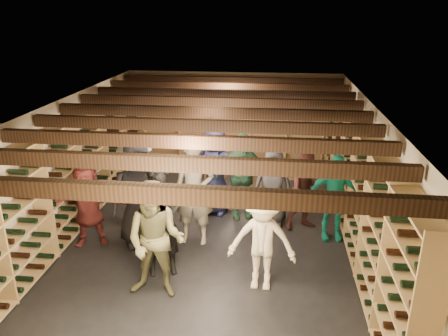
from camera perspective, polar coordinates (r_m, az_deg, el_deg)
ground at (r=8.34m, az=-1.57°, el=-8.05°), size 8.00×8.00×0.00m
walls at (r=7.84m, az=-1.65°, el=-0.31°), size 5.52×8.02×2.40m
ceiling at (r=7.51m, az=-1.74°, el=8.30°), size 5.50×8.00×0.01m
ceiling_joists at (r=7.54m, az=-1.73°, el=7.26°), size 5.40×7.12×0.18m
wine_rack_left at (r=8.63m, az=-18.79°, el=-0.37°), size 0.32×7.50×2.15m
wine_rack_right at (r=7.96m, az=17.02°, el=-1.90°), size 0.32×7.50×2.15m
wine_rack_back at (r=11.51m, az=1.11°, el=5.76°), size 4.70×0.30×2.15m
crate_stack_left at (r=10.65m, az=-1.12°, el=0.89°), size 0.56×0.44×0.85m
crate_stack_right at (r=9.71m, az=3.24°, el=-1.64°), size 0.59×0.49×0.68m
crate_loose at (r=10.89m, az=9.00°, el=-0.83°), size 0.54×0.39×0.17m
person_0 at (r=7.63m, az=-11.15°, el=-3.28°), size 1.10×0.93×1.91m
person_1 at (r=6.74m, az=-8.18°, el=-6.88°), size 0.77×0.63×1.81m
person_2 at (r=6.27m, az=-8.92°, el=-9.37°), size 0.89×0.72×1.76m
person_3 at (r=6.42m, az=5.00°, el=-9.50°), size 1.04×0.64×1.55m
person_4 at (r=7.97m, az=14.09°, el=-3.72°), size 0.97×0.47×1.60m
person_5 at (r=7.92m, az=-17.37°, el=-4.48°), size 1.48×0.78×1.53m
person_6 at (r=8.69m, az=-1.21°, el=-0.32°), size 0.98×0.74×1.80m
person_7 at (r=7.56m, az=-3.94°, el=-3.17°), size 0.70×0.46×1.91m
person_8 at (r=8.23m, az=10.73°, el=-2.94°), size 0.91×0.82×1.53m
person_9 at (r=8.29m, az=-11.30°, el=-1.89°), size 1.22×0.80×1.77m
person_10 at (r=8.53m, az=2.23°, el=-1.01°), size 1.09×0.69×1.73m
person_12 at (r=8.31m, az=6.38°, el=-2.49°), size 0.76×0.50×1.52m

